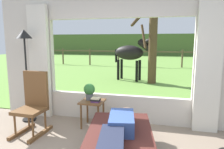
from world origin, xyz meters
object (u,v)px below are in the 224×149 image
object	(u,v)px
book_stack	(96,100)
pasture_tree	(152,44)
side_table	(92,106)
horse	(131,53)
reclining_person	(119,128)
potted_plant	(89,91)
recliner_sofa	(119,148)
rocking_chair	(33,103)
floor_lamp_left	(25,48)

from	to	relation	value
book_stack	pasture_tree	size ratio (longest dim) A/B	0.05
side_table	horse	distance (m)	4.97
reclining_person	book_stack	bearing A→B (deg)	112.15
potted_plant	book_stack	size ratio (longest dim) A/B	1.81
potted_plant	side_table	bearing A→B (deg)	-36.87
recliner_sofa	rocking_chair	xyz separation A→B (m)	(-1.72, 0.60, 0.33)
floor_lamp_left	pasture_tree	size ratio (longest dim) A/B	0.57
recliner_sofa	horse	xyz separation A→B (m)	(-0.79, 6.01, 0.94)
potted_plant	floor_lamp_left	world-z (taller)	floor_lamp_left
reclining_person	potted_plant	distance (m)	1.48
recliner_sofa	book_stack	size ratio (longest dim) A/B	10.34
recliner_sofa	potted_plant	distance (m)	1.51
floor_lamp_left	book_stack	bearing A→B (deg)	-2.38
rocking_chair	floor_lamp_left	world-z (taller)	floor_lamp_left
recliner_sofa	rocking_chair	distance (m)	1.85
reclining_person	horse	bearing A→B (deg)	87.48
book_stack	horse	size ratio (longest dim) A/B	0.10
reclining_person	pasture_tree	bearing A→B (deg)	79.45
potted_plant	book_stack	bearing A→B (deg)	-36.51
side_table	recliner_sofa	bearing A→B (deg)	-55.08
pasture_tree	reclining_person	bearing A→B (deg)	-90.63
reclining_person	book_stack	size ratio (longest dim) A/B	8.11
reclining_person	rocking_chair	distance (m)	1.84
rocking_chair	potted_plant	bearing A→B (deg)	34.54
recliner_sofa	reclining_person	distance (m)	0.31
reclining_person	potted_plant	size ratio (longest dim) A/B	4.48
recliner_sofa	floor_lamp_left	distance (m)	2.76
horse	recliner_sofa	bearing A→B (deg)	22.39
recliner_sofa	horse	world-z (taller)	horse
reclining_person	recliner_sofa	bearing A→B (deg)	80.07
potted_plant	pasture_tree	world-z (taller)	pasture_tree
recliner_sofa	side_table	bearing A→B (deg)	114.99
floor_lamp_left	recliner_sofa	bearing A→B (deg)	-26.66
recliner_sofa	reclining_person	bearing A→B (deg)	-99.93
reclining_person	potted_plant	bearing A→B (deg)	115.10
reclining_person	floor_lamp_left	distance (m)	2.66
reclining_person	side_table	distance (m)	1.38
book_stack	recliner_sofa	bearing A→B (deg)	-56.70
floor_lamp_left	pasture_tree	xyz separation A→B (m)	(2.24, 4.55, 0.01)
book_stack	horse	bearing A→B (deg)	91.27
reclining_person	book_stack	xyz separation A→B (m)	(-0.68, 1.08, 0.04)
floor_lamp_left	side_table	bearing A→B (deg)	0.04
potted_plant	rocking_chair	bearing A→B (deg)	-147.79
reclining_person	pasture_tree	xyz separation A→B (m)	(0.06, 5.69, 1.01)
side_table	floor_lamp_left	world-z (taller)	floor_lamp_left
pasture_tree	floor_lamp_left	bearing A→B (deg)	-116.23
floor_lamp_left	pasture_tree	bearing A→B (deg)	63.77
horse	book_stack	bearing A→B (deg)	16.19
side_table	floor_lamp_left	distance (m)	1.79
potted_plant	floor_lamp_left	distance (m)	1.57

